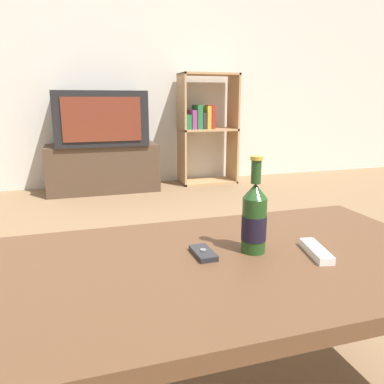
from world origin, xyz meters
name	(u,v)px	position (x,y,z in m)	size (l,w,h in m)	color
back_wall	(107,51)	(0.00, 3.02, 1.30)	(8.00, 0.05, 2.60)	beige
coffee_table	(222,281)	(0.00, 0.00, 0.38)	(1.24, 0.67, 0.45)	brown
tv_stand	(103,168)	(-0.12, 2.75, 0.22)	(1.02, 0.41, 0.44)	#4C3828
television	(100,118)	(-0.12, 2.74, 0.68)	(0.81, 0.47, 0.48)	black
bookshelf	(205,126)	(0.92, 2.81, 0.59)	(0.58, 0.30, 1.10)	tan
beer_bottle	(254,218)	(0.10, 0.02, 0.54)	(0.07, 0.07, 0.26)	#1E4219
cell_phone	(203,253)	(-0.04, 0.04, 0.45)	(0.05, 0.10, 0.02)	#232328
remote_control	(316,251)	(0.25, -0.05, 0.46)	(0.07, 0.15, 0.02)	white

